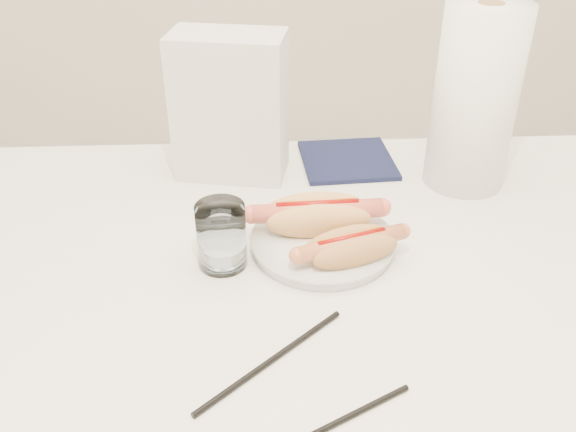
{
  "coord_description": "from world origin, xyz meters",
  "views": [
    {
      "loc": [
        -0.04,
        -0.68,
        1.27
      ],
      "look_at": [
        -0.01,
        0.02,
        0.82
      ],
      "focal_mm": 38.98,
      "sensor_mm": 36.0,
      "label": 1
    }
  ],
  "objects_px": {
    "hotdog_left": "(317,216)",
    "napkin_box": "(230,107)",
    "table": "(296,301)",
    "water_glass": "(221,236)",
    "plate": "(322,244)",
    "hotdog_right": "(351,247)",
    "paper_towel_roll": "(475,99)"
  },
  "relations": [
    {
      "from": "table",
      "to": "plate",
      "type": "xyz_separation_m",
      "value": [
        0.04,
        0.04,
        0.07
      ]
    },
    {
      "from": "hotdog_left",
      "to": "hotdog_right",
      "type": "distance_m",
      "value": 0.08
    },
    {
      "from": "table",
      "to": "water_glass",
      "type": "bearing_deg",
      "value": 171.52
    },
    {
      "from": "hotdog_left",
      "to": "napkin_box",
      "type": "xyz_separation_m",
      "value": [
        -0.13,
        0.21,
        0.08
      ]
    },
    {
      "from": "water_glass",
      "to": "plate",
      "type": "bearing_deg",
      "value": 11.43
    },
    {
      "from": "plate",
      "to": "hotdog_left",
      "type": "distance_m",
      "value": 0.04
    },
    {
      "from": "hotdog_left",
      "to": "paper_towel_roll",
      "type": "xyz_separation_m",
      "value": [
        0.26,
        0.16,
        0.11
      ]
    },
    {
      "from": "hotdog_left",
      "to": "napkin_box",
      "type": "height_order",
      "value": "napkin_box"
    },
    {
      "from": "hotdog_left",
      "to": "plate",
      "type": "bearing_deg",
      "value": -80.16
    },
    {
      "from": "hotdog_right",
      "to": "paper_towel_roll",
      "type": "xyz_separation_m",
      "value": [
        0.22,
        0.24,
        0.11
      ]
    },
    {
      "from": "water_glass",
      "to": "napkin_box",
      "type": "xyz_separation_m",
      "value": [
        0.01,
        0.27,
        0.07
      ]
    },
    {
      "from": "water_glass",
      "to": "napkin_box",
      "type": "bearing_deg",
      "value": 88.38
    },
    {
      "from": "paper_towel_roll",
      "to": "plate",
      "type": "bearing_deg",
      "value": -143.63
    },
    {
      "from": "table",
      "to": "paper_towel_roll",
      "type": "xyz_separation_m",
      "value": [
        0.3,
        0.23,
        0.21
      ]
    },
    {
      "from": "water_glass",
      "to": "napkin_box",
      "type": "height_order",
      "value": "napkin_box"
    },
    {
      "from": "paper_towel_roll",
      "to": "napkin_box",
      "type": "bearing_deg",
      "value": 172.48
    },
    {
      "from": "hotdog_right",
      "to": "paper_towel_roll",
      "type": "distance_m",
      "value": 0.34
    },
    {
      "from": "water_glass",
      "to": "hotdog_left",
      "type": "bearing_deg",
      "value": 21.91
    },
    {
      "from": "napkin_box",
      "to": "paper_towel_roll",
      "type": "xyz_separation_m",
      "value": [
        0.39,
        -0.05,
        0.03
      ]
    },
    {
      "from": "hotdog_left",
      "to": "water_glass",
      "type": "height_order",
      "value": "water_glass"
    },
    {
      "from": "table",
      "to": "paper_towel_roll",
      "type": "distance_m",
      "value": 0.43
    },
    {
      "from": "hotdog_right",
      "to": "paper_towel_roll",
      "type": "relative_size",
      "value": 0.52
    },
    {
      "from": "plate",
      "to": "hotdog_right",
      "type": "xyz_separation_m",
      "value": [
        0.03,
        -0.05,
        0.03
      ]
    },
    {
      "from": "napkin_box",
      "to": "paper_towel_roll",
      "type": "height_order",
      "value": "paper_towel_roll"
    },
    {
      "from": "plate",
      "to": "table",
      "type": "bearing_deg",
      "value": -132.56
    },
    {
      "from": "plate",
      "to": "hotdog_right",
      "type": "height_order",
      "value": "hotdog_right"
    },
    {
      "from": "hotdog_right",
      "to": "plate",
      "type": "bearing_deg",
      "value": 105.75
    },
    {
      "from": "hotdog_right",
      "to": "water_glass",
      "type": "relative_size",
      "value": 1.66
    },
    {
      "from": "hotdog_left",
      "to": "table",
      "type": "bearing_deg",
      "value": -119.11
    },
    {
      "from": "table",
      "to": "plate",
      "type": "distance_m",
      "value": 0.09
    },
    {
      "from": "plate",
      "to": "paper_towel_roll",
      "type": "distance_m",
      "value": 0.35
    },
    {
      "from": "table",
      "to": "hotdog_left",
      "type": "height_order",
      "value": "hotdog_left"
    }
  ]
}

